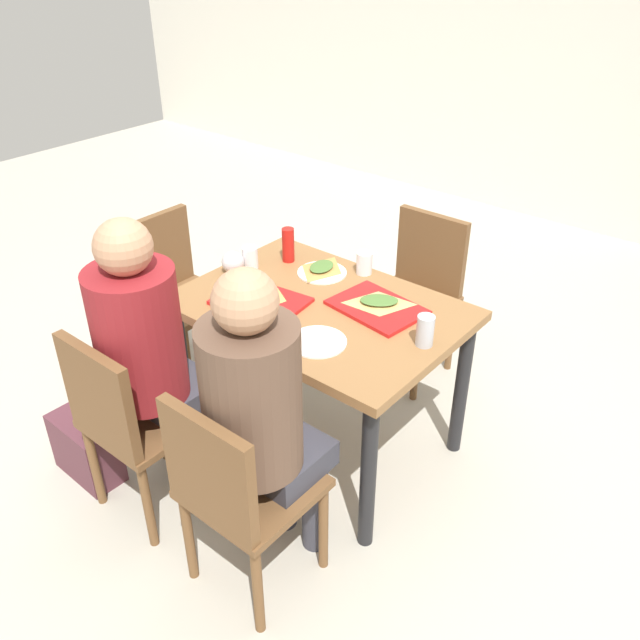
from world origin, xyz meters
name	(u,v)px	position (x,y,z in m)	size (l,w,h in m)	color
ground_plane	(320,440)	(0.00, 0.00, -0.01)	(10.00, 10.00, 0.02)	#B2AD9E
back_wall	(622,33)	(0.00, 3.20, 1.40)	(10.00, 0.10, 2.80)	silver
main_table	(320,325)	(0.00, 0.00, 0.63)	(1.14, 0.81, 0.72)	olive
chair_near_left	(127,417)	(-0.28, -0.79, 0.49)	(0.40, 0.40, 0.84)	brown
chair_near_right	(234,488)	(0.28, -0.79, 0.49)	(0.40, 0.40, 0.84)	brown
chair_far_side	(419,285)	(0.00, 0.79, 0.49)	(0.40, 0.40, 0.84)	brown
chair_left_end	(175,285)	(-0.95, 0.00, 0.49)	(0.40, 0.40, 0.84)	brown
person_in_red	(149,346)	(-0.28, -0.65, 0.73)	(0.32, 0.42, 1.25)	#383842
person_in_brown_jacket	(260,409)	(0.28, -0.65, 0.73)	(0.32, 0.42, 1.25)	#383842
tray_red_near	(261,301)	(-0.20, -0.14, 0.73)	(0.36, 0.26, 0.02)	red
tray_red_far	(377,307)	(0.20, 0.12, 0.73)	(0.36, 0.26, 0.02)	red
paper_plate_center	(322,273)	(-0.17, 0.22, 0.73)	(0.22, 0.22, 0.01)	white
paper_plate_near_edge	(318,342)	(0.17, -0.22, 0.73)	(0.22, 0.22, 0.01)	white
pizza_slice_a	(260,295)	(-0.22, -0.13, 0.75)	(0.24, 0.26, 0.02)	tan
pizza_slice_b	(379,302)	(0.20, 0.14, 0.75)	(0.26, 0.25, 0.02)	#DBAD60
pizza_slice_c	(322,268)	(-0.19, 0.24, 0.74)	(0.18, 0.23, 0.02)	#C68C47
plastic_cup_a	(364,263)	(-0.03, 0.34, 0.77)	(0.07, 0.07, 0.10)	white
plastic_cup_b	(267,332)	(0.03, -0.34, 0.77)	(0.07, 0.07, 0.10)	white
plastic_cup_c	(250,258)	(-0.46, 0.06, 0.77)	(0.07, 0.07, 0.10)	white
soda_can	(425,331)	(0.48, 0.02, 0.78)	(0.07, 0.07, 0.12)	#B7BCC6
condiment_bottle	(288,245)	(-0.37, 0.22, 0.80)	(0.06, 0.06, 0.16)	red
foil_bundle	(233,262)	(-0.48, -0.02, 0.77)	(0.10, 0.10, 0.10)	silver
handbag	(86,448)	(-0.63, -0.80, 0.14)	(0.32, 0.16, 0.28)	#592D38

